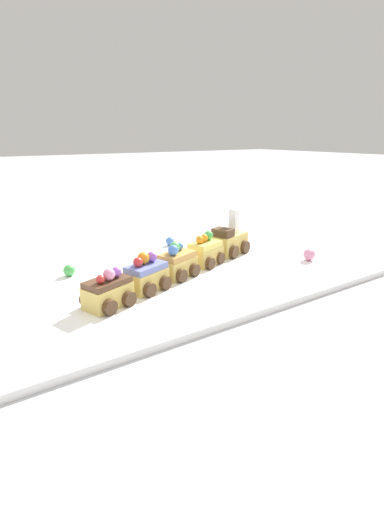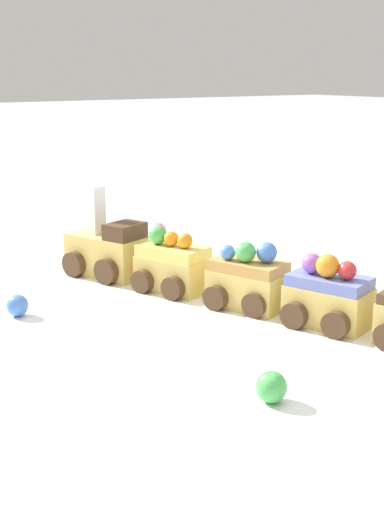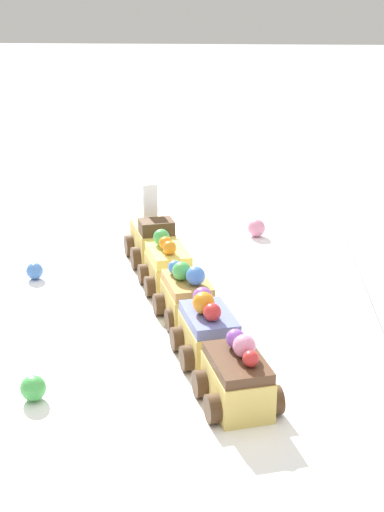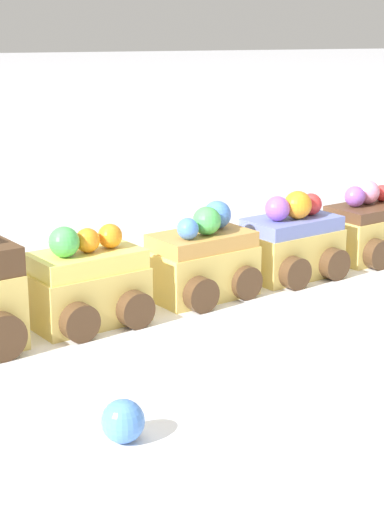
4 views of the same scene
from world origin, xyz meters
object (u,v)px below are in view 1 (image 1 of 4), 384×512
object	(u,v)px
gumball_pink	(309,255)
cake_car_chocolate	(108,292)
cake_car_caramel	(177,264)
gumball_blue	(170,241)
cake_car_lemon	(205,253)
cake_train_locomotive	(231,241)
cake_car_blueberry	(146,276)
gumball_green	(69,270)

from	to	relation	value
gumball_pink	cake_car_chocolate	bearing A→B (deg)	177.38
cake_car_caramel	gumball_blue	size ratio (longest dim) A/B	4.01
cake_car_caramel	gumball_blue	xyz separation A→B (m)	(0.11, 0.20, -0.02)
cake_car_caramel	gumball_pink	world-z (taller)	cake_car_caramel
cake_car_lemon	gumball_pink	world-z (taller)	cake_car_lemon
cake_train_locomotive	cake_car_lemon	size ratio (longest dim) A/B	1.44
gumball_blue	gumball_pink	distance (m)	0.34
cake_car_lemon	gumball_pink	xyz separation A→B (m)	(0.21, -0.11, -0.01)
cake_train_locomotive	cake_car_blueberry	distance (m)	0.29
cake_car_blueberry	gumball_blue	size ratio (longest dim) A/B	4.01
cake_car_lemon	gumball_blue	size ratio (longest dim) A/B	4.01
cake_car_blueberry	cake_car_lemon	bearing A→B (deg)	-0.04
cake_car_lemon	gumball_blue	bearing A→B (deg)	66.42
cake_car_caramel	gumball_pink	distance (m)	0.31
cake_train_locomotive	cake_car_blueberry	world-z (taller)	cake_train_locomotive
cake_car_caramel	gumball_pink	bearing A→B (deg)	-33.40
cake_car_chocolate	gumball_blue	world-z (taller)	cake_car_chocolate
cake_car_lemon	gumball_blue	xyz separation A→B (m)	(0.02, 0.17, -0.02)
cake_car_blueberry	gumball_pink	xyz separation A→B (m)	(0.38, -0.05, -0.01)
cake_car_caramel	cake_car_lemon	bearing A→B (deg)	0.09
cake_car_lemon	cake_car_caramel	size ratio (longest dim) A/B	1.00
cake_car_chocolate	gumball_green	world-z (taller)	cake_car_chocolate
cake_car_chocolate	gumball_pink	xyz separation A→B (m)	(0.47, -0.02, -0.01)
gumball_blue	gumball_green	world-z (taller)	gumball_green
cake_car_blueberry	cake_car_chocolate	xyz separation A→B (m)	(-0.09, -0.03, -0.00)
cake_car_blueberry	cake_car_caramel	bearing A→B (deg)	-0.17
cake_train_locomotive	gumball_blue	world-z (taller)	cake_train_locomotive
cake_car_caramel	cake_car_chocolate	world-z (taller)	cake_car_caramel
cake_train_locomotive	cake_car_blueberry	bearing A→B (deg)	179.92
cake_car_blueberry	gumball_blue	world-z (taller)	cake_car_blueberry
cake_car_blueberry	cake_car_chocolate	distance (m)	0.09
cake_car_blueberry	gumball_green	bearing A→B (deg)	103.05
cake_car_blueberry	gumball_pink	bearing A→B (deg)	-26.21
cake_car_lemon	cake_car_blueberry	xyz separation A→B (m)	(-0.18, -0.06, 0.00)
cake_car_caramel	cake_car_blueberry	distance (m)	0.09
cake_car_lemon	cake_car_caramel	xyz separation A→B (m)	(-0.09, -0.03, 0.00)
cake_train_locomotive	gumball_green	world-z (taller)	cake_train_locomotive
cake_train_locomotive	cake_car_chocolate	world-z (taller)	cake_train_locomotive
gumball_green	cake_car_caramel	bearing A→B (deg)	-34.81
cake_car_chocolate	gumball_green	size ratio (longest dim) A/B	3.70
cake_car_lemon	gumball_blue	world-z (taller)	cake_car_lemon
cake_car_chocolate	gumball_green	distance (m)	0.18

